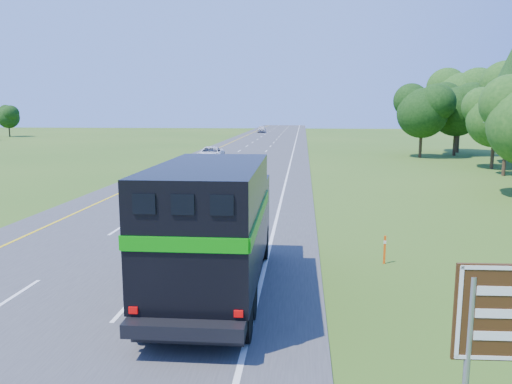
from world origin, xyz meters
TOP-DOWN VIEW (x-y plane):
  - road at (0.00, 50.00)m, footprint 15.00×260.00m
  - lane_markings at (0.00, 50.00)m, footprint 11.15×260.00m
  - horse_truck at (4.19, 11.92)m, footprint 3.02×9.21m
  - white_suv at (-3.29, 51.38)m, footprint 2.79×5.69m
  - far_car at (-3.40, 120.43)m, footprint 2.29×5.07m
  - delineator at (9.85, 15.54)m, footprint 0.09×0.05m

SIDE VIEW (x-z plane):
  - road at x=0.00m, z-range 0.00..0.04m
  - lane_markings at x=0.00m, z-range 0.04..0.05m
  - delineator at x=9.85m, z-range 0.04..1.10m
  - white_suv at x=-3.29m, z-range 0.04..1.60m
  - far_car at x=-3.40m, z-range 0.04..1.73m
  - horse_truck at x=4.19m, z-range 0.18..4.24m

